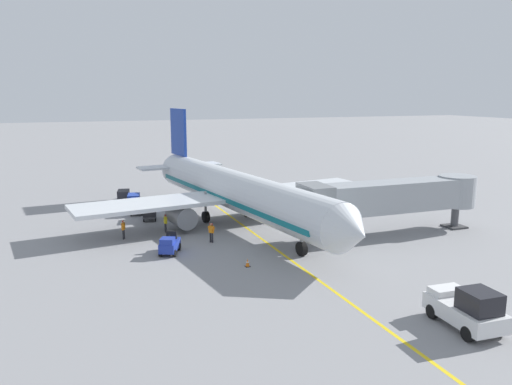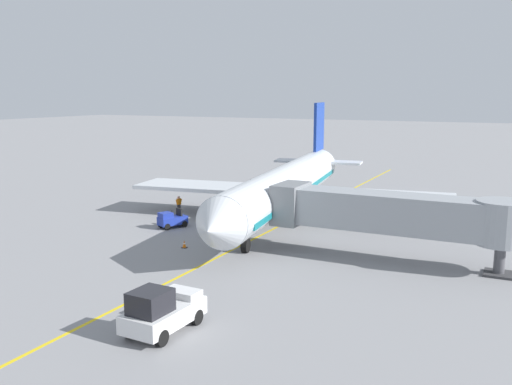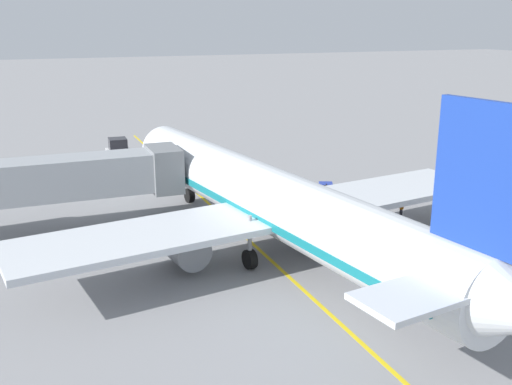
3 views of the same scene
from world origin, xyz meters
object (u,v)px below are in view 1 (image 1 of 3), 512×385
at_px(pushback_tractor, 467,309).
at_px(baggage_cart_second_in_train, 137,205).
at_px(safety_cone_nose_left, 248,263).
at_px(baggage_cart_tail_end, 124,196).
at_px(baggage_tug_lead, 169,245).
at_px(baggage_cart_front, 150,210).
at_px(ground_crew_wing_walker, 123,228).
at_px(baggage_cart_third_in_train, 134,200).
at_px(ground_crew_marshaller, 211,232).
at_px(jet_bridge, 393,196).
at_px(parked_airliner, 235,191).
at_px(ground_crew_loader, 165,222).

bearing_deg(pushback_tractor, baggage_cart_second_in_train, -68.60).
bearing_deg(safety_cone_nose_left, baggage_cart_tail_end, -76.64).
relative_size(baggage_tug_lead, baggage_cart_front, 0.93).
bearing_deg(ground_crew_wing_walker, baggage_cart_third_in_train, -101.43).
distance_m(baggage_cart_tail_end, ground_crew_wing_walker, 14.82).
relative_size(pushback_tractor, ground_crew_marshaller, 2.66).
distance_m(baggage_cart_tail_end, ground_crew_marshaller, 19.11).
distance_m(jet_bridge, ground_crew_wing_walker, 23.69).
xyz_separation_m(baggage_cart_third_in_train, ground_crew_wing_walker, (2.42, 11.96, 0.00)).
xyz_separation_m(parked_airliner, baggage_cart_second_in_train, (8.36, -7.26, -2.24)).
relative_size(baggage_cart_front, ground_crew_wing_walker, 1.76).
bearing_deg(baggage_cart_second_in_train, baggage_cart_tail_end, -82.83).
bearing_deg(baggage_cart_tail_end, safety_cone_nose_left, 103.36).
xyz_separation_m(ground_crew_wing_walker, ground_crew_marshaller, (-6.82, 3.66, 0.00)).
xyz_separation_m(baggage_cart_front, ground_crew_wing_walker, (3.21, 6.14, 0.00)).
xyz_separation_m(baggage_cart_second_in_train, ground_crew_wing_walker, (2.34, 9.06, 0.00)).
bearing_deg(baggage_cart_front, ground_crew_loader, 96.49).
distance_m(baggage_cart_second_in_train, ground_crew_wing_walker, 9.35).
distance_m(jet_bridge, baggage_cart_second_in_train, 25.84).
bearing_deg(pushback_tractor, ground_crew_loader, -65.23).
bearing_deg(baggage_cart_front, baggage_cart_tail_end, -79.53).
bearing_deg(parked_airliner, baggage_tug_lead, 42.90).
bearing_deg(pushback_tractor, baggage_cart_tail_end, -70.57).
relative_size(ground_crew_loader, safety_cone_nose_left, 2.86).
bearing_deg(baggage_cart_tail_end, ground_crew_marshaller, 105.78).
distance_m(baggage_cart_second_in_train, safety_cone_nose_left, 20.27).
relative_size(parked_airliner, baggage_cart_third_in_train, 12.53).
distance_m(ground_crew_wing_walker, ground_crew_loader, 3.91).
height_order(parked_airliner, safety_cone_nose_left, parked_airliner).
relative_size(baggage_cart_second_in_train, ground_crew_wing_walker, 1.76).
distance_m(baggage_cart_second_in_train, baggage_cart_tail_end, 5.72).
bearing_deg(jet_bridge, baggage_tug_lead, -4.19).
bearing_deg(ground_crew_wing_walker, pushback_tractor, 122.53).
bearing_deg(parked_airliner, baggage_cart_third_in_train, -50.81).
distance_m(parked_airliner, ground_crew_marshaller, 7.06).
bearing_deg(ground_crew_wing_walker, baggage_tug_lead, 118.31).
height_order(baggage_cart_front, ground_crew_marshaller, ground_crew_marshaller).
relative_size(pushback_tractor, safety_cone_nose_left, 7.61).
distance_m(jet_bridge, baggage_cart_tail_end, 30.17).
relative_size(ground_crew_wing_walker, safety_cone_nose_left, 2.86).
bearing_deg(baggage_tug_lead, ground_crew_wing_walker, -61.69).
xyz_separation_m(jet_bridge, ground_crew_marshaller, (15.71, -3.21, -2.51)).
bearing_deg(baggage_cart_second_in_train, ground_crew_wing_walker, 75.54).
height_order(ground_crew_wing_walker, ground_crew_marshaller, same).
xyz_separation_m(jet_bridge, pushback_tractor, (7.27, 17.06, -2.36)).
bearing_deg(ground_crew_wing_walker, baggage_cart_second_in_train, -104.46).
xyz_separation_m(parked_airliner, ground_crew_marshaller, (3.88, 5.46, -2.23)).
distance_m(baggage_cart_front, safety_cone_nose_left, 17.23).
relative_size(ground_crew_loader, ground_crew_marshaller, 1.00).
height_order(baggage_cart_second_in_train, baggage_cart_tail_end, same).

